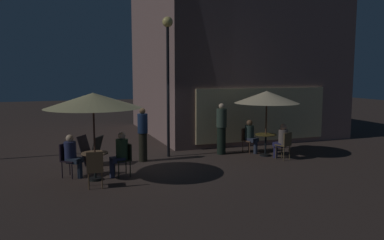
{
  "coord_description": "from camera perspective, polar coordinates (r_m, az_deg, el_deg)",
  "views": [
    {
      "loc": [
        -2.7,
        -12.06,
        2.91
      ],
      "look_at": [
        1.3,
        -0.8,
        1.44
      ],
      "focal_mm": 36.26,
      "sensor_mm": 36.0,
      "label": 1
    }
  ],
  "objects": [
    {
      "name": "cafe_chair_1",
      "position": [
        11.11,
        -9.79,
        -5.31
      ],
      "size": [
        0.49,
        0.49,
        0.92
      ],
      "rotation": [
        0.0,
        0.0,
        -2.96
      ],
      "color": "black",
      "rests_on": "ground"
    },
    {
      "name": "patron_seated_3",
      "position": [
        13.35,
        13.05,
        -2.75
      ],
      "size": [
        0.42,
        0.51,
        1.21
      ],
      "rotation": [
        0.0,
        0.0,
        1.93
      ],
      "color": "navy",
      "rests_on": "ground"
    },
    {
      "name": "cafe_chair_0",
      "position": [
        10.07,
        -14.08,
        -6.7
      ],
      "size": [
        0.45,
        0.45,
        0.95
      ],
      "rotation": [
        0.0,
        0.0,
        1.47
      ],
      "color": "brown",
      "rests_on": "ground"
    },
    {
      "name": "cafe_chair_2",
      "position": [
        11.37,
        -17.82,
        -5.19
      ],
      "size": [
        0.58,
        0.58,
        0.95
      ],
      "rotation": [
        0.0,
        0.0,
        -0.69
      ],
      "color": "black",
      "rests_on": "ground"
    },
    {
      "name": "cafe_chair_4",
      "position": [
        13.29,
        13.54,
        -3.31
      ],
      "size": [
        0.51,
        0.51,
        0.93
      ],
      "rotation": [
        0.0,
        0.0,
        1.93
      ],
      "color": "brown",
      "rests_on": "ground"
    },
    {
      "name": "patio_umbrella_1",
      "position": [
        13.6,
        10.92,
        3.29
      ],
      "size": [
        2.24,
        2.24,
        2.27
      ],
      "color": "black",
      "rests_on": "ground"
    },
    {
      "name": "patron_seated_0",
      "position": [
        11.03,
        -10.51,
        -4.59
      ],
      "size": [
        0.53,
        0.4,
        1.26
      ],
      "rotation": [
        0.0,
        0.0,
        -2.96
      ],
      "color": "#2D3352",
      "rests_on": "ground"
    },
    {
      "name": "cafe_chair_3",
      "position": [
        14.31,
        8.15,
        -2.63
      ],
      "size": [
        0.53,
        0.53,
        0.88
      ],
      "rotation": [
        0.0,
        0.0,
        -1.2
      ],
      "color": "brown",
      "rests_on": "ground"
    },
    {
      "name": "patio_umbrella_0",
      "position": [
        10.62,
        -14.34,
        2.76
      ],
      "size": [
        2.58,
        2.58,
        2.37
      ],
      "color": "black",
      "rests_on": "ground"
    },
    {
      "name": "cafe_table_1",
      "position": [
        13.78,
        10.78,
        -2.92
      ],
      "size": [
        0.73,
        0.73,
        0.77
      ],
      "color": "black",
      "rests_on": "ground"
    },
    {
      "name": "patron_seated_2",
      "position": [
        14.19,
        8.61,
        -2.07
      ],
      "size": [
        0.44,
        0.52,
        1.2
      ],
      "rotation": [
        0.0,
        0.0,
        -1.2
      ],
      "color": "#2C3447",
      "rests_on": "ground"
    },
    {
      "name": "patron_standing_4",
      "position": [
        13.81,
        4.35,
        -1.28
      ],
      "size": [
        0.37,
        0.37,
        1.82
      ],
      "rotation": [
        0.0,
        0.0,
        4.2
      ],
      "color": "black",
      "rests_on": "ground"
    },
    {
      "name": "patron_seated_1",
      "position": [
        11.26,
        -17.24,
        -4.7
      ],
      "size": [
        0.52,
        0.5,
        1.2
      ],
      "rotation": [
        0.0,
        0.0,
        -0.69
      ],
      "color": "#263145",
      "rests_on": "ground"
    },
    {
      "name": "cafe_table_0",
      "position": [
        10.86,
        -14.08,
        -5.78
      ],
      "size": [
        0.71,
        0.71,
        0.76
      ],
      "color": "black",
      "rests_on": "ground"
    },
    {
      "name": "street_lamp_near_corner",
      "position": [
        13.25,
        -3.58,
        9.14
      ],
      "size": [
        0.35,
        0.35,
        4.76
      ],
      "color": "black",
      "rests_on": "ground"
    },
    {
      "name": "patron_standing_5",
      "position": [
        12.76,
        -7.26,
        -2.13
      ],
      "size": [
        0.33,
        0.33,
        1.76
      ],
      "rotation": [
        0.0,
        0.0,
        3.81
      ],
      "color": "black",
      "rests_on": "ground"
    },
    {
      "name": "cafe_building",
      "position": [
        17.51,
        3.26,
        12.26
      ],
      "size": [
        8.07,
        8.13,
        9.03
      ],
      "color": "gray",
      "rests_on": "ground"
    },
    {
      "name": "ground_plane",
      "position": [
        12.7,
        -6.8,
        -6.27
      ],
      "size": [
        60.0,
        60.0,
        0.0
      ],
      "primitive_type": "plane",
      "color": "#3C2E29"
    },
    {
      "name": "menu_sandwich_board",
      "position": [
        12.62,
        -14.68,
        -4.34
      ],
      "size": [
        0.84,
        0.81,
        0.92
      ],
      "rotation": [
        0.0,
        0.0,
        -0.57
      ],
      "color": "black",
      "rests_on": "ground"
    }
  ]
}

